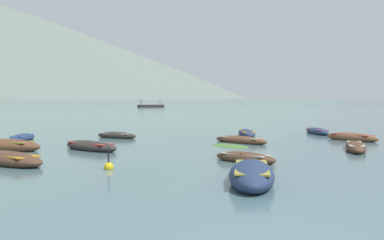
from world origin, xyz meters
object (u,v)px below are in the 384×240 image
object	(u,v)px
rowboat_0	(356,147)
rowboat_12	(252,175)
rowboat_7	(7,159)
rowboat_4	(352,137)
rowboat_8	(117,136)
rowboat_11	(2,146)
rowboat_5	(247,133)
ferry_0	(151,106)
mooring_buoy	(109,167)
rowboat_6	(245,158)
rowboat_9	(22,138)
rowboat_3	(91,146)
rowboat_10	(317,131)
rowboat_2	(241,140)

from	to	relation	value
rowboat_0	rowboat_12	distance (m)	11.08
rowboat_7	rowboat_12	xyz separation A→B (m)	(9.31, -4.73, 0.06)
rowboat_0	rowboat_4	distance (m)	5.68
rowboat_8	rowboat_11	xyz separation A→B (m)	(-5.15, -6.81, 0.07)
rowboat_5	rowboat_11	bearing A→B (deg)	-149.73
rowboat_11	ferry_0	bearing A→B (deg)	87.57
rowboat_0	mooring_buoy	xyz separation A→B (m)	(-12.06, -5.35, -0.09)
rowboat_11	mooring_buoy	size ratio (longest dim) A/B	4.69
rowboat_6	rowboat_9	bearing A→B (deg)	141.05
rowboat_3	rowboat_6	distance (m)	8.73
rowboat_9	rowboat_6	bearing A→B (deg)	-38.95
rowboat_0	rowboat_5	xyz separation A→B (m)	(-4.00, 9.47, -0.01)
rowboat_10	ferry_0	size ratio (longest dim) A/B	0.51
rowboat_5	rowboat_8	xyz separation A→B (m)	(-9.20, -1.57, -0.00)
rowboat_3	rowboat_5	xyz separation A→B (m)	(9.79, 8.45, -0.02)
rowboat_2	rowboat_7	bearing A→B (deg)	-144.26
rowboat_4	mooring_buoy	world-z (taller)	mooring_buoy
rowboat_2	rowboat_10	world-z (taller)	rowboat_10
rowboat_4	ferry_0	distance (m)	98.97
rowboat_2	ferry_0	size ratio (longest dim) A/B	0.47
mooring_buoy	ferry_0	bearing A→B (deg)	91.04
rowboat_0	rowboat_12	size ratio (longest dim) A/B	0.91
rowboat_7	rowboat_12	bearing A→B (deg)	-26.92
rowboat_12	rowboat_4	bearing A→B (deg)	56.43
rowboat_2	rowboat_4	distance (m)	7.45
rowboat_8	rowboat_11	world-z (taller)	rowboat_11
rowboat_8	rowboat_11	distance (m)	8.54
rowboat_2	rowboat_8	bearing A→B (deg)	154.91
rowboat_0	rowboat_3	distance (m)	13.83
rowboat_0	rowboat_7	bearing A→B (deg)	-167.05
rowboat_0	rowboat_4	xyz separation A→B (m)	(2.05, 5.29, 0.02)
rowboat_5	rowboat_11	size ratio (longest dim) A/B	0.99
rowboat_3	rowboat_4	size ratio (longest dim) A/B	1.01
rowboat_9	rowboat_12	distance (m)	19.04
rowboat_2	ferry_0	xyz separation A→B (m)	(-8.70, 98.74, 0.28)
rowboat_6	rowboat_8	xyz separation A→B (m)	(-6.73, 11.65, -0.00)
rowboat_2	rowboat_11	bearing A→B (deg)	-166.53
rowboat_0	rowboat_5	bearing A→B (deg)	112.90
rowboat_0	rowboat_4	world-z (taller)	rowboat_4
rowboat_10	ferry_0	distance (m)	93.70
rowboat_6	rowboat_10	xyz separation A→B (m)	(8.08, 14.31, 0.01)
rowboat_2	rowboat_6	world-z (taller)	rowboat_6
rowboat_9	rowboat_10	xyz separation A→B (m)	(20.60, 4.19, 0.00)
rowboat_7	mooring_buoy	world-z (taller)	mooring_buoy
rowboat_3	mooring_buoy	bearing A→B (deg)	-74.79
rowboat_0	rowboat_3	bearing A→B (deg)	175.79
rowboat_0	rowboat_12	world-z (taller)	rowboat_12
rowboat_7	rowboat_9	distance (m)	10.47
ferry_0	rowboat_7	bearing A→B (deg)	-91.29
rowboat_9	rowboat_11	world-z (taller)	rowboat_11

